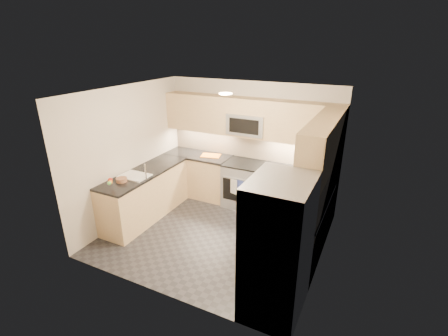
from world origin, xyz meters
TOP-DOWN VIEW (x-y plane):
  - floor at (0.00, 0.00)m, footprint 3.60×3.20m
  - ceiling at (0.00, 0.00)m, footprint 3.60×3.20m
  - wall_back at (0.00, 1.60)m, footprint 3.60×0.02m
  - wall_front at (0.00, -1.60)m, footprint 3.60×0.02m
  - wall_left at (-1.80, 0.00)m, footprint 0.02×3.20m
  - wall_right at (1.80, 0.00)m, footprint 0.02×3.20m
  - base_cab_back_left at (-1.09, 1.30)m, footprint 1.42×0.60m
  - base_cab_back_right at (1.09, 1.30)m, footprint 1.42×0.60m
  - base_cab_right at (1.50, 0.15)m, footprint 0.60×1.70m
  - base_cab_peninsula at (-1.50, 0.00)m, footprint 0.60×2.00m
  - countertop_back_left at (-1.09, 1.30)m, footprint 1.42×0.63m
  - countertop_back_right at (1.09, 1.30)m, footprint 1.42×0.63m
  - countertop_right at (1.50, 0.15)m, footprint 0.63×1.70m
  - countertop_peninsula at (-1.50, 0.00)m, footprint 0.63×2.00m
  - upper_cab_back at (0.00, 1.43)m, footprint 3.60×0.35m
  - upper_cab_right at (1.62, 0.28)m, footprint 0.35×1.95m
  - backsplash_back at (0.00, 1.60)m, footprint 3.60×0.01m
  - backsplash_right at (1.80, 0.45)m, footprint 0.01×2.30m
  - gas_range at (0.00, 1.28)m, footprint 0.76×0.65m
  - range_cooktop at (0.00, 1.28)m, footprint 0.76×0.65m
  - oven_door_glass at (0.00, 0.95)m, footprint 0.62×0.02m
  - oven_handle at (0.00, 0.93)m, footprint 0.60×0.02m
  - microwave at (0.00, 1.40)m, footprint 0.76×0.40m
  - microwave_door at (0.00, 1.20)m, footprint 0.60×0.01m
  - refrigerator at (1.45, -1.15)m, footprint 0.70×0.90m
  - fridge_handle_left at (1.08, -1.33)m, footprint 0.02×0.02m
  - fridge_handle_right at (1.08, -0.97)m, footprint 0.02×0.02m
  - sink_basin at (-1.50, -0.25)m, footprint 0.52×0.38m
  - faucet at (-1.24, -0.25)m, footprint 0.03×0.03m
  - utensil_bowl at (1.47, 1.19)m, footprint 0.27×0.27m
  - cutting_board at (-0.79, 1.33)m, footprint 0.46×0.37m
  - fruit_basket at (-1.54, -0.53)m, footprint 0.21×0.21m
  - fruit_apple at (-1.56, -0.76)m, footprint 0.08×0.08m
  - fruit_pear at (-1.49, -0.86)m, footprint 0.06×0.06m
  - dish_towel_check at (-0.06, 0.91)m, footprint 0.16×0.06m
  - dish_towel_blue at (0.07, 0.91)m, footprint 0.16×0.05m
  - fruit_orange at (-1.50, -0.82)m, footprint 0.07×0.07m

SIDE VIEW (x-z plane):
  - floor at x=0.00m, z-range 0.00..0.00m
  - base_cab_back_left at x=-1.09m, z-range 0.00..0.90m
  - base_cab_back_right at x=1.09m, z-range 0.00..0.90m
  - base_cab_right at x=1.50m, z-range 0.00..0.90m
  - base_cab_peninsula at x=-1.50m, z-range 0.00..0.90m
  - oven_door_glass at x=0.00m, z-range 0.22..0.68m
  - gas_range at x=0.00m, z-range 0.00..0.91m
  - dish_towel_check at x=-0.06m, z-range 0.39..0.71m
  - dish_towel_blue at x=0.07m, z-range 0.40..0.70m
  - oven_handle at x=0.00m, z-range 0.71..0.73m
  - sink_basin at x=-1.50m, z-range 0.80..0.96m
  - refrigerator at x=1.45m, z-range 0.00..1.80m
  - range_cooktop at x=0.00m, z-range 0.90..0.93m
  - countertop_back_left at x=-1.09m, z-range 0.90..0.94m
  - countertop_back_right at x=1.09m, z-range 0.90..0.94m
  - countertop_right at x=1.50m, z-range 0.90..0.94m
  - countertop_peninsula at x=-1.50m, z-range 0.90..0.94m
  - cutting_board at x=-0.79m, z-range 0.94..0.95m
  - fridge_handle_left at x=1.08m, z-range 0.35..1.55m
  - fridge_handle_right at x=1.08m, z-range 0.35..1.55m
  - fruit_basket at x=-1.54m, z-range 0.94..1.01m
  - utensil_bowl at x=1.47m, z-range 0.94..1.08m
  - fruit_orange at x=-1.50m, z-range 1.02..1.09m
  - fruit_apple at x=-1.56m, z-range 1.02..1.09m
  - fruit_pear at x=-1.49m, z-range 1.02..1.09m
  - faucet at x=-1.24m, z-range 0.94..1.22m
  - backsplash_back at x=0.00m, z-range 0.94..1.45m
  - backsplash_right at x=1.80m, z-range 0.94..1.45m
  - wall_back at x=0.00m, z-range 0.00..2.50m
  - wall_front at x=0.00m, z-range 0.00..2.50m
  - wall_left at x=-1.80m, z-range 0.00..2.50m
  - wall_right at x=1.80m, z-range 0.00..2.50m
  - microwave at x=0.00m, z-range 1.50..1.90m
  - microwave_door at x=0.00m, z-range 1.56..1.84m
  - upper_cab_back at x=0.00m, z-range 1.45..2.20m
  - upper_cab_right at x=1.62m, z-range 1.45..2.20m
  - ceiling at x=0.00m, z-range 2.49..2.51m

